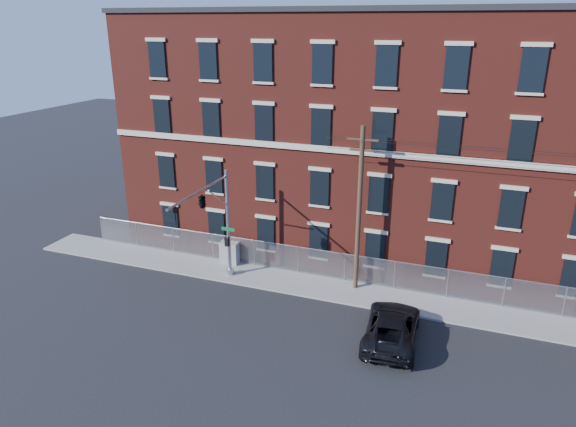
# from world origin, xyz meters

# --- Properties ---
(ground) EXTENTS (140.00, 140.00, 0.00)m
(ground) POSITION_xyz_m (0.00, 0.00, 0.00)
(ground) COLOR black
(ground) RESTS_ON ground
(sidewalk) EXTENTS (65.00, 3.00, 0.12)m
(sidewalk) POSITION_xyz_m (12.00, 5.00, 0.06)
(sidewalk) COLOR gray
(sidewalk) RESTS_ON ground
(mill_building) EXTENTS (55.30, 14.32, 16.30)m
(mill_building) POSITION_xyz_m (12.00, 13.93, 8.15)
(mill_building) COLOR maroon
(mill_building) RESTS_ON ground
(chain_link_fence) EXTENTS (59.06, 0.06, 1.85)m
(chain_link_fence) POSITION_xyz_m (12.00, 6.30, 1.06)
(chain_link_fence) COLOR #A5A8AD
(chain_link_fence) RESTS_ON ground
(traffic_signal_mast) EXTENTS (0.90, 6.75, 7.00)m
(traffic_signal_mast) POSITION_xyz_m (-6.00, 2.18, 5.39)
(traffic_signal_mast) COLOR #9EA0A5
(traffic_signal_mast) RESTS_ON ground
(utility_pole_near) EXTENTS (1.80, 0.28, 10.00)m
(utility_pole_near) POSITION_xyz_m (2.00, 5.60, 5.34)
(utility_pole_near) COLOR #3F2E1F
(utility_pole_near) RESTS_ON ground
(pickup_truck) EXTENTS (2.95, 5.79, 1.57)m
(pickup_truck) POSITION_xyz_m (5.02, 0.85, 0.78)
(pickup_truck) COLOR black
(pickup_truck) RESTS_ON ground
(utility_cabinet) EXTENTS (1.24, 0.64, 1.53)m
(utility_cabinet) POSITION_xyz_m (-6.76, 5.97, 0.89)
(utility_cabinet) COLOR gray
(utility_cabinet) RESTS_ON sidewalk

